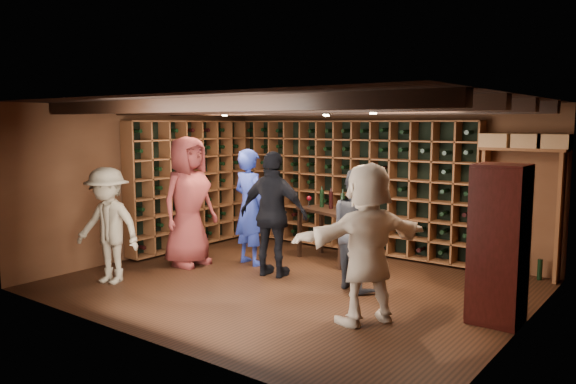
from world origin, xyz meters
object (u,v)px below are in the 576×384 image
Objects in this scene: display_cabinet at (498,247)px; guest_beige at (367,243)px; guest_red_floral at (188,201)px; guest_woman_black at (273,214)px; man_grey_suit at (357,229)px; tasting_table at (330,215)px; guest_khaki at (108,225)px; man_blue_shirt at (250,207)px.

guest_beige is (-1.16, -0.86, 0.05)m from display_cabinet.
display_cabinet is 4.65m from guest_red_floral.
guest_woman_black reaches higher than display_cabinet.
man_grey_suit is 1.55m from tasting_table.
guest_red_floral is (-2.74, -0.47, 0.20)m from man_grey_suit.
tasting_table is (-1.84, 2.14, -0.15)m from guest_beige.
guest_beige is (3.65, 0.76, 0.09)m from guest_khaki.
guest_woman_black is 1.28m from tasting_table.
man_blue_shirt reaches higher than guest_khaki.
guest_khaki is at bearing 56.62° from man_grey_suit.
guest_red_floral reaches higher than guest_khaki.
guest_beige is at bearing -143.51° from display_cabinet.
man_blue_shirt is 0.90× the size of guest_red_floral.
tasting_table is at bearing -107.58° from guest_woman_black.
guest_khaki is 3.73m from guest_beige.
man_blue_shirt is at bearing -83.79° from guest_beige.
display_cabinet is 3.94m from man_blue_shirt.
tasting_table is at bearing 157.03° from display_cabinet.
display_cabinet is 3.18m from guest_woman_black.
display_cabinet is 1.45m from guest_beige.
man_blue_shirt is 1.01× the size of guest_beige.
man_grey_suit is 1.29m from guest_woman_black.
guest_khaki is 3.41m from tasting_table.
display_cabinet is at bearing -174.27° from man_blue_shirt.
man_blue_shirt is 0.96m from guest_red_floral.
man_grey_suit is at bearing -115.13° from guest_beige.
man_blue_shirt is 1.30m from tasting_table.
man_grey_suit is 1.31× the size of tasting_table.
man_grey_suit reaches higher than tasting_table.
man_blue_shirt is 2.03m from man_grey_suit.
tasting_table is (0.91, 0.92, -0.16)m from man_blue_shirt.
man_blue_shirt is 0.82m from guest_woman_black.
man_blue_shirt is at bearing 53.27° from guest_khaki.
guest_woman_black reaches higher than man_blue_shirt.
display_cabinet reaches higher than tasting_table.
man_grey_suit is at bearing 19.53° from guest_khaki.
guest_red_floral reaches higher than man_grey_suit.
display_cabinet is 0.96× the size of man_blue_shirt.
guest_woman_black is at bearing 32.79° from man_grey_suit.
tasting_table is at bearing -46.15° from guest_red_floral.
guest_red_floral reaches higher than tasting_table.
display_cabinet is 0.87× the size of guest_red_floral.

